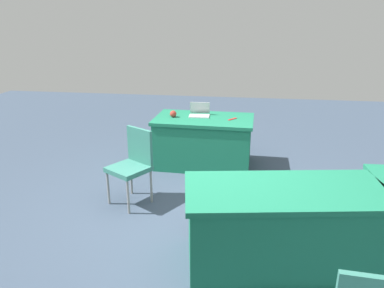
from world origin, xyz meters
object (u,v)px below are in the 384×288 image
(chair_tucked_right, at_px, (133,162))
(laptop_silver, at_px, (199,113))
(table_foreground, at_px, (204,141))
(yarn_ball, at_px, (173,114))
(table_mid_right, at_px, (284,226))
(scissors_red, at_px, (232,119))

(chair_tucked_right, distance_m, laptop_silver, 1.65)
(table_foreground, height_order, laptop_silver, laptop_silver)
(laptop_silver, relative_size, yarn_ball, 3.18)
(table_foreground, bearing_deg, table_mid_right, 113.60)
(table_mid_right, bearing_deg, yarn_ball, -57.06)
(table_mid_right, xyz_separation_m, laptop_silver, (1.12, -2.48, 0.43))
(table_foreground, xyz_separation_m, chair_tucked_right, (0.73, 1.38, 0.15))
(table_foreground, xyz_separation_m, laptop_silver, (0.09, -0.11, 0.43))
(scissors_red, bearing_deg, yarn_ball, -51.34)
(chair_tucked_right, relative_size, yarn_ball, 9.08)
(table_mid_right, distance_m, scissors_red, 2.46)
(yarn_ball, xyz_separation_m, scissors_red, (-0.92, -0.01, -0.05))
(table_mid_right, xyz_separation_m, chair_tucked_right, (1.77, -0.99, 0.15))
(scissors_red, bearing_deg, table_foreground, -54.99)
(chair_tucked_right, height_order, laptop_silver, laptop_silver)
(table_foreground, xyz_separation_m, yarn_ball, (0.48, 0.03, 0.44))
(table_foreground, bearing_deg, scissors_red, 176.76)
(table_foreground, xyz_separation_m, scissors_red, (-0.44, 0.03, 0.39))
(table_foreground, distance_m, yarn_ball, 0.65)
(table_mid_right, height_order, laptop_silver, laptop_silver)
(table_foreground, height_order, scissors_red, scissors_red)
(table_foreground, xyz_separation_m, table_mid_right, (-1.04, 2.38, 0.00))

